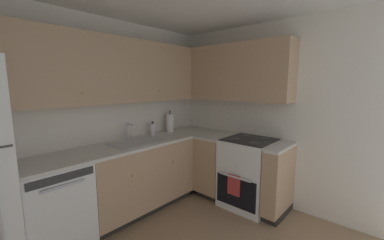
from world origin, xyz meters
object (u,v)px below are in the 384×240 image
oven_range (249,172)px  paper_towel_roll (170,123)px  dishwasher (53,207)px  soap_bottle (153,129)px

oven_range → paper_towel_roll: bearing=105.4°
dishwasher → oven_range: oven_range is taller
soap_bottle → paper_towel_roll: size_ratio=0.58×
oven_range → soap_bottle: bearing=118.3°
oven_range → soap_bottle: (-0.64, 1.19, 0.53)m
paper_towel_roll → oven_range: bearing=-74.6°
dishwasher → paper_towel_roll: (1.72, 0.16, 0.60)m
soap_bottle → paper_towel_roll: (0.32, -0.02, 0.05)m
oven_range → dishwasher: bearing=153.6°
oven_range → paper_towel_roll: size_ratio=3.15×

